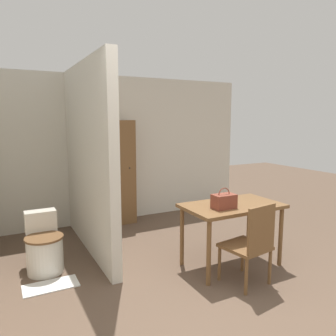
% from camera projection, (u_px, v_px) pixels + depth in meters
% --- Properties ---
extents(ground_plane, '(16.00, 16.00, 0.00)m').
position_uv_depth(ground_plane, '(243.00, 327.00, 2.82)').
color(ground_plane, brown).
extents(wall_back, '(5.05, 0.12, 2.50)m').
position_uv_depth(wall_back, '(112.00, 149.00, 5.71)').
color(wall_back, beige).
rests_on(wall_back, ground_plane).
extents(partition_wall, '(0.12, 2.22, 2.50)m').
position_uv_depth(partition_wall, '(88.00, 159.00, 4.35)').
color(partition_wall, beige).
rests_on(partition_wall, ground_plane).
extents(dining_table, '(1.17, 0.69, 0.77)m').
position_uv_depth(dining_table, '(232.00, 212.00, 3.93)').
color(dining_table, brown).
rests_on(dining_table, ground_plane).
extents(wooden_chair, '(0.50, 0.50, 0.91)m').
position_uv_depth(wooden_chair, '(251.00, 243.00, 3.47)').
color(wooden_chair, brown).
rests_on(wooden_chair, ground_plane).
extents(toilet, '(0.43, 0.58, 0.67)m').
position_uv_depth(toilet, '(44.00, 248.00, 3.84)').
color(toilet, silver).
rests_on(toilet, ground_plane).
extents(handbag, '(0.26, 0.16, 0.24)m').
position_uv_depth(handbag, '(224.00, 201.00, 3.72)').
color(handbag, brown).
rests_on(handbag, dining_table).
extents(wooden_cabinet, '(0.53, 0.36, 1.76)m').
position_uv_depth(wooden_cabinet, '(118.00, 172.00, 5.55)').
color(wooden_cabinet, brown).
rests_on(wooden_cabinet, ground_plane).
extents(bath_mat, '(0.57, 0.28, 0.01)m').
position_uv_depth(bath_mat, '(51.00, 286.00, 3.50)').
color(bath_mat, silver).
rests_on(bath_mat, ground_plane).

